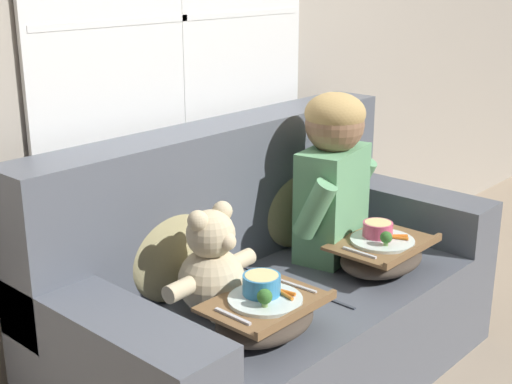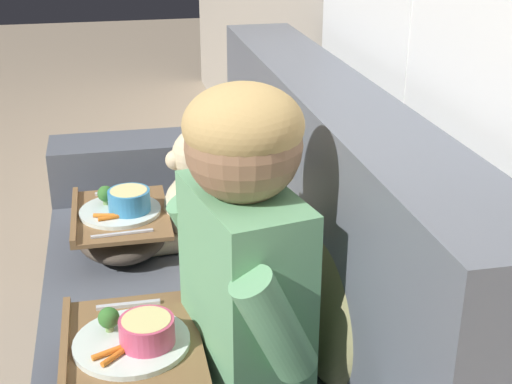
# 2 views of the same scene
# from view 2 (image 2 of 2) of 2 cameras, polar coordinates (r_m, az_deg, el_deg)

# --- Properties ---
(couch) EXTENTS (1.78, 0.86, 0.99)m
(couch) POSITION_cam_2_polar(r_m,az_deg,el_deg) (1.95, -1.62, -10.36)
(couch) COLOR #565B66
(couch) RESTS_ON ground_plane
(throw_pillow_behind_child) EXTENTS (0.41, 0.20, 0.42)m
(throw_pillow_behind_child) POSITION_cam_2_polar(r_m,az_deg,el_deg) (1.57, 6.64, -7.87)
(throw_pillow_behind_child) COLOR #898456
(throw_pillow_behind_child) RESTS_ON couch
(throw_pillow_behind_teddy) EXTENTS (0.41, 0.20, 0.43)m
(throw_pillow_behind_teddy) POSITION_cam_2_polar(r_m,az_deg,el_deg) (2.15, 1.08, 1.16)
(throw_pillow_behind_teddy) COLOR tan
(throw_pillow_behind_teddy) RESTS_ON couch
(child_figure) EXTENTS (0.49, 0.27, 0.66)m
(child_figure) POSITION_cam_2_polar(r_m,az_deg,el_deg) (1.44, -1.01, -2.96)
(child_figure) COLOR #66A370
(child_figure) RESTS_ON couch
(teddy_bear) EXTENTS (0.41, 0.28, 0.38)m
(teddy_bear) POSITION_cam_2_polar(r_m,az_deg,el_deg) (2.12, -4.55, -0.08)
(teddy_bear) COLOR beige
(teddy_bear) RESTS_ON couch
(lap_tray_child) EXTENTS (0.39, 0.29, 0.19)m
(lap_tray_child) POSITION_cam_2_polar(r_m,az_deg,el_deg) (1.57, -9.75, -13.41)
(lap_tray_child) COLOR #473D33
(lap_tray_child) RESTS_ON child_figure
(lap_tray_teddy) EXTENTS (0.38, 0.28, 0.19)m
(lap_tray_teddy) POSITION_cam_2_polar(r_m,az_deg,el_deg) (2.15, -10.68, -2.77)
(lap_tray_teddy) COLOR #473D33
(lap_tray_teddy) RESTS_ON teddy_bear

